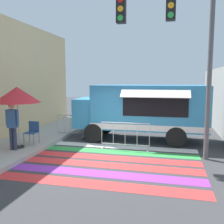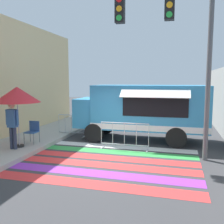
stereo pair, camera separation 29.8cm
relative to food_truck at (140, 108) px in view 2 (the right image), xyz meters
The scene contains 9 objects.
ground_plane 3.44m from the food_truck, 104.39° to the right, with size 60.00×60.00×0.00m, color #38383A.
crosswalk_painted 3.69m from the food_truck, 103.20° to the right, with size 6.40×4.36×0.01m.
food_truck is the anchor object (origin of this frame).
traffic_signal_pole 3.93m from the food_truck, 59.75° to the right, with size 3.91×0.29×6.11m.
patio_umbrella 5.19m from the food_truck, 144.67° to the right, with size 1.71×1.71×2.30m.
folding_chair 4.69m from the food_truck, 150.79° to the right, with size 0.45×0.45×0.88m.
vendor_person 5.36m from the food_truck, 141.76° to the right, with size 0.53×0.23×1.75m.
barricade_front 1.98m from the food_truck, 101.31° to the right, with size 1.92×0.44×1.07m.
barricade_side 3.43m from the food_truck, behind, with size 1.36×0.44×1.07m.
Camera 2 is at (2.43, -8.05, 2.68)m, focal length 40.00 mm.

